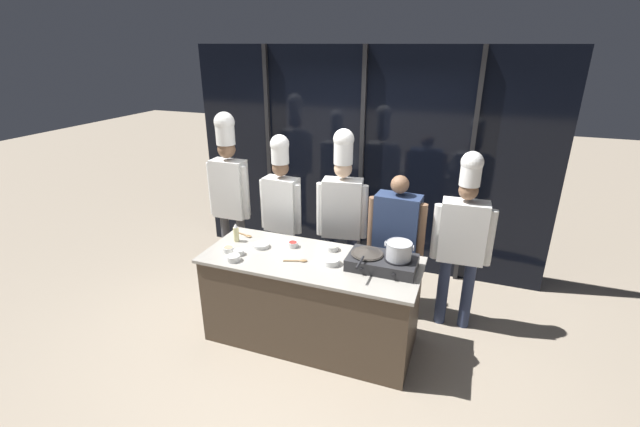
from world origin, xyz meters
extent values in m
plane|color=gray|center=(0.00, 0.00, 0.00)|extent=(24.00, 24.00, 0.00)
cube|color=black|center=(0.00, 1.74, 1.35)|extent=(4.40, 0.04, 2.70)
cube|color=#232326|center=(-1.25, 1.70, 1.35)|extent=(0.05, 0.05, 2.70)
cube|color=#232326|center=(0.00, 1.70, 1.35)|extent=(0.05, 0.05, 2.70)
cube|color=#232326|center=(1.25, 1.70, 1.35)|extent=(0.05, 0.05, 2.70)
cube|color=#4C3D2D|center=(0.00, 0.00, 0.43)|extent=(1.94, 0.76, 0.85)
cube|color=#A39E93|center=(0.00, 0.00, 0.87)|extent=(2.00, 0.80, 0.03)
cube|color=#28282B|center=(0.65, 0.06, 0.93)|extent=(0.59, 0.36, 0.10)
cylinder|color=black|center=(0.51, 0.06, 0.99)|extent=(0.24, 0.24, 0.01)
cylinder|color=black|center=(0.51, -0.13, 0.93)|extent=(0.03, 0.01, 0.03)
cylinder|color=black|center=(0.78, 0.06, 0.99)|extent=(0.24, 0.24, 0.01)
cylinder|color=black|center=(0.78, -0.13, 0.93)|extent=(0.03, 0.01, 0.03)
cylinder|color=#38332D|center=(0.51, 0.06, 1.00)|extent=(0.27, 0.27, 0.01)
cone|color=#38332D|center=(0.51, 0.06, 1.02)|extent=(0.29, 0.29, 0.05)
cylinder|color=black|center=(0.51, -0.18, 1.03)|extent=(0.02, 0.22, 0.02)
cylinder|color=#B7BABF|center=(0.78, 0.06, 1.07)|extent=(0.22, 0.22, 0.15)
torus|color=#B7BABF|center=(0.78, 0.06, 1.14)|extent=(0.22, 0.22, 0.01)
torus|color=#B7BABF|center=(0.66, 0.06, 1.12)|extent=(0.01, 0.05, 0.05)
torus|color=#B7BABF|center=(0.90, 0.06, 1.12)|extent=(0.01, 0.05, 0.05)
cylinder|color=beige|center=(-0.82, 0.09, 0.96)|extent=(0.05, 0.05, 0.15)
cone|color=white|center=(-0.82, 0.09, 1.05)|extent=(0.05, 0.05, 0.04)
cylinder|color=white|center=(-0.65, -0.15, 0.90)|extent=(0.10, 0.10, 0.04)
torus|color=white|center=(-0.65, -0.15, 0.93)|extent=(0.10, 0.10, 0.01)
cylinder|color=silver|center=(-0.65, -0.15, 0.92)|extent=(0.08, 0.08, 0.02)
cylinder|color=white|center=(0.21, -0.03, 0.91)|extent=(0.15, 0.15, 0.05)
torus|color=white|center=(0.21, -0.03, 0.93)|extent=(0.15, 0.15, 0.01)
cylinder|color=beige|center=(0.21, -0.03, 0.92)|extent=(0.12, 0.12, 0.03)
cylinder|color=white|center=(-0.53, 0.05, 0.90)|extent=(0.15, 0.15, 0.04)
torus|color=white|center=(-0.53, 0.05, 0.92)|extent=(0.16, 0.16, 0.01)
cylinder|color=silver|center=(-0.53, 0.05, 0.91)|extent=(0.13, 0.13, 0.02)
cylinder|color=white|center=(-0.25, 0.17, 0.91)|extent=(0.09, 0.09, 0.05)
torus|color=white|center=(-0.25, 0.17, 0.93)|extent=(0.10, 0.10, 0.01)
cylinder|color=red|center=(-0.25, 0.17, 0.92)|extent=(0.08, 0.08, 0.03)
cylinder|color=white|center=(-0.64, -0.28, 0.91)|extent=(0.12, 0.12, 0.05)
torus|color=white|center=(-0.64, -0.28, 0.93)|extent=(0.12, 0.12, 0.01)
cylinder|color=silver|center=(-0.64, -0.28, 0.92)|extent=(0.10, 0.10, 0.03)
cylinder|color=white|center=(0.13, 0.24, 0.90)|extent=(0.12, 0.12, 0.05)
torus|color=white|center=(0.13, 0.24, 0.93)|extent=(0.12, 0.12, 0.01)
cylinder|color=#E0C689|center=(0.13, 0.24, 0.92)|extent=(0.10, 0.10, 0.03)
cylinder|color=white|center=(-0.77, -0.14, 0.91)|extent=(0.10, 0.10, 0.05)
torus|color=white|center=(-0.77, -0.14, 0.93)|extent=(0.11, 0.11, 0.01)
cylinder|color=#9E896B|center=(-0.77, -0.14, 0.92)|extent=(0.09, 0.09, 0.03)
cube|color=olive|center=(-0.14, -0.11, 0.89)|extent=(0.14, 0.06, 0.01)
ellipsoid|color=olive|center=(-0.04, -0.07, 0.89)|extent=(0.08, 0.06, 0.02)
cube|color=olive|center=(-0.87, 0.26, 0.89)|extent=(0.16, 0.06, 0.01)
ellipsoid|color=olive|center=(-0.76, 0.22, 0.89)|extent=(0.09, 0.07, 0.02)
cylinder|color=#4C4C51|center=(-1.19, 0.77, 0.41)|extent=(0.10, 0.10, 0.83)
cylinder|color=#4C4C51|center=(-1.40, 0.77, 0.41)|extent=(0.10, 0.10, 0.83)
cube|color=white|center=(-1.29, 0.77, 1.16)|extent=(0.39, 0.20, 0.67)
cylinder|color=white|center=(-1.07, 0.74, 1.15)|extent=(0.08, 0.08, 0.62)
cylinder|color=white|center=(-1.51, 0.74, 1.15)|extent=(0.08, 0.08, 0.62)
sphere|color=brown|center=(-1.29, 0.77, 1.62)|extent=(0.20, 0.20, 0.20)
cylinder|color=white|center=(-1.29, 0.77, 1.79)|extent=(0.21, 0.21, 0.24)
sphere|color=white|center=(-1.29, 0.77, 1.92)|extent=(0.22, 0.22, 0.22)
cylinder|color=#4C4C51|center=(-0.54, 0.76, 0.38)|extent=(0.10, 0.10, 0.75)
cylinder|color=#4C4C51|center=(-0.75, 0.78, 0.38)|extent=(0.10, 0.10, 0.75)
cube|color=white|center=(-0.64, 0.77, 1.06)|extent=(0.39, 0.22, 0.61)
cylinder|color=white|center=(-0.43, 0.73, 1.04)|extent=(0.08, 0.08, 0.56)
cylinder|color=white|center=(-0.85, 0.75, 1.04)|extent=(0.08, 0.08, 0.56)
sphere|color=brown|center=(-0.64, 0.77, 1.47)|extent=(0.18, 0.18, 0.18)
cylinder|color=white|center=(-0.64, 0.77, 1.62)|extent=(0.19, 0.19, 0.21)
sphere|color=white|center=(-0.64, 0.77, 1.73)|extent=(0.20, 0.20, 0.20)
cylinder|color=#2D3856|center=(0.15, 0.83, 0.39)|extent=(0.11, 0.11, 0.78)
cylinder|color=#2D3856|center=(-0.07, 0.79, 0.39)|extent=(0.11, 0.11, 0.78)
cube|color=white|center=(0.04, 0.81, 1.09)|extent=(0.44, 0.28, 0.63)
cylinder|color=white|center=(0.27, 0.82, 1.07)|extent=(0.08, 0.08, 0.58)
cylinder|color=white|center=(-0.18, 0.74, 1.07)|extent=(0.08, 0.08, 0.58)
sphere|color=beige|center=(0.04, 0.81, 1.52)|extent=(0.18, 0.18, 0.18)
cylinder|color=white|center=(0.04, 0.81, 1.70)|extent=(0.19, 0.19, 0.25)
sphere|color=white|center=(0.04, 0.81, 1.82)|extent=(0.21, 0.21, 0.21)
cylinder|color=#2D3856|center=(0.77, 0.69, 0.37)|extent=(0.11, 0.11, 0.74)
cylinder|color=#2D3856|center=(0.53, 0.71, 0.37)|extent=(0.11, 0.11, 0.74)
cube|color=navy|center=(0.65, 0.70, 1.04)|extent=(0.45, 0.25, 0.60)
cylinder|color=brown|center=(0.89, 0.65, 1.02)|extent=(0.09, 0.09, 0.55)
cylinder|color=brown|center=(0.40, 0.68, 1.02)|extent=(0.09, 0.09, 0.55)
sphere|color=brown|center=(0.65, 0.70, 1.45)|extent=(0.18, 0.18, 0.18)
cylinder|color=#2D3856|center=(1.39, 0.74, 0.37)|extent=(0.11, 0.11, 0.74)
cylinder|color=#2D3856|center=(1.15, 0.73, 0.37)|extent=(0.11, 0.11, 0.74)
cube|color=white|center=(1.27, 0.73, 1.04)|extent=(0.44, 0.24, 0.60)
cylinder|color=white|center=(1.51, 0.71, 1.02)|extent=(0.09, 0.09, 0.55)
cylinder|color=white|center=(1.03, 0.69, 1.02)|extent=(0.09, 0.09, 0.55)
sphere|color=brown|center=(1.27, 0.73, 1.45)|extent=(0.18, 0.18, 0.18)
cylinder|color=white|center=(1.27, 0.73, 1.61)|extent=(0.19, 0.19, 0.22)
sphere|color=white|center=(1.27, 0.73, 1.72)|extent=(0.20, 0.20, 0.20)
camera|label=1|loc=(1.28, -3.21, 2.71)|focal=24.00mm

